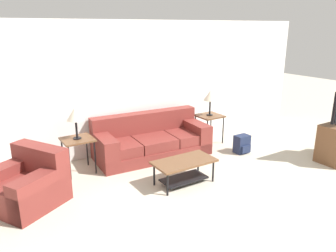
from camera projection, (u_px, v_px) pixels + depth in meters
name	position (u px, v px, depth m)	size (l,w,h in m)	color
wall_back	(140.00, 86.00, 6.67)	(8.78, 0.06, 2.60)	white
couch	(151.00, 141.00, 6.48)	(2.28, 1.10, 0.82)	maroon
armchair	(27.00, 185.00, 4.71)	(1.25, 1.26, 0.80)	maroon
coffee_table	(184.00, 166.00, 5.31)	(1.01, 0.53, 0.40)	brown
side_table_left	(78.00, 142.00, 5.65)	(0.52, 0.50, 0.62)	brown
side_table_right	(209.00, 118.00, 7.13)	(0.52, 0.50, 0.62)	brown
table_lamp_left	(75.00, 115.00, 5.50)	(0.29, 0.29, 0.55)	black
table_lamp_right	(210.00, 96.00, 6.98)	(0.29, 0.29, 0.55)	black
backpack	(242.00, 144.00, 6.64)	(0.30, 0.28, 0.37)	#1E2847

